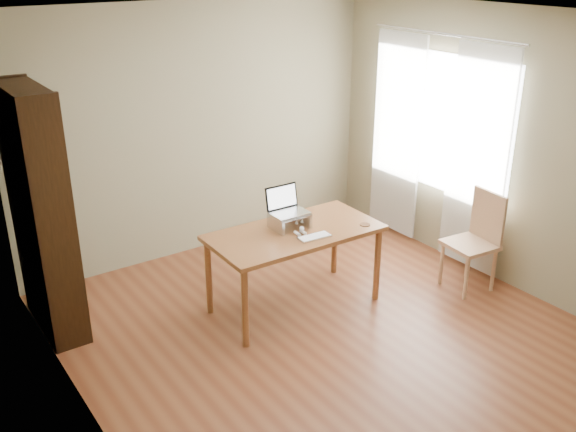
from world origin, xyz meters
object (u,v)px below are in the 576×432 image
(keyboard, at_px, (314,237))
(chair, at_px, (476,237))
(desk, at_px, (295,240))
(bookshelf, at_px, (42,213))
(laptop, at_px, (286,206))
(cat, at_px, (288,220))

(keyboard, height_order, chair, chair)
(desk, bearing_deg, keyboard, -75.90)
(keyboard, relative_size, chair, 0.31)
(bookshelf, height_order, desk, bookshelf)
(keyboard, bearing_deg, desk, 107.87)
(laptop, relative_size, cat, 0.69)
(bookshelf, distance_m, desk, 2.12)
(desk, bearing_deg, cat, 87.75)
(desk, relative_size, keyboard, 5.12)
(bookshelf, distance_m, keyboard, 2.26)
(laptop, bearing_deg, chair, -25.21)
(laptop, bearing_deg, desk, -88.82)
(desk, height_order, cat, cat)
(bookshelf, bearing_deg, keyboard, -30.46)
(bookshelf, bearing_deg, chair, -24.34)
(keyboard, distance_m, chair, 1.66)
(cat, bearing_deg, keyboard, -78.02)
(keyboard, height_order, cat, cat)
(chair, bearing_deg, laptop, 159.82)
(bookshelf, relative_size, desk, 1.36)
(cat, xyz_separation_m, chair, (1.62, -0.78, -0.29))
(chair, bearing_deg, bookshelf, 161.88)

